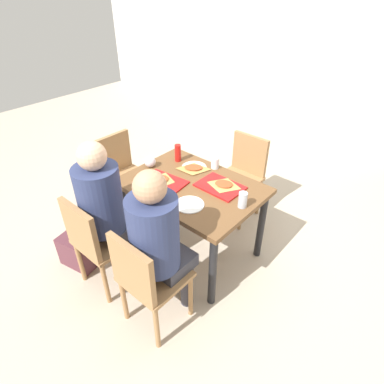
% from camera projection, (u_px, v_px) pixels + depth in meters
% --- Properties ---
extents(ground_plane, '(10.00, 10.00, 0.02)m').
position_uv_depth(ground_plane, '(192.00, 249.00, 3.03)').
color(ground_plane, '#B7A893').
extents(back_wall, '(10.00, 0.10, 2.80)m').
position_uv_depth(back_wall, '(351.00, 41.00, 4.22)').
color(back_wall, silver).
rests_on(back_wall, ground_plane).
extents(main_table, '(1.11, 0.80, 0.72)m').
position_uv_depth(main_table, '(192.00, 195.00, 2.67)').
color(main_table, brown).
rests_on(main_table, ground_plane).
extents(chair_near_left, '(0.40, 0.40, 0.85)m').
position_uv_depth(chair_near_left, '(95.00, 239.00, 2.41)').
color(chair_near_left, '#9E7247').
rests_on(chair_near_left, ground_plane).
extents(chair_near_right, '(0.40, 0.40, 0.85)m').
position_uv_depth(chair_near_right, '(146.00, 277.00, 2.11)').
color(chair_near_right, '#9E7247').
rests_on(chair_near_right, ground_plane).
extents(chair_far_side, '(0.40, 0.40, 0.85)m').
position_uv_depth(chair_far_side, '(243.00, 171.00, 3.23)').
color(chair_far_side, '#9E7247').
rests_on(chair_far_side, ground_plane).
extents(chair_left_end, '(0.40, 0.40, 0.85)m').
position_uv_depth(chair_left_end, '(122.00, 170.00, 3.25)').
color(chair_left_end, '#9E7247').
rests_on(chair_left_end, ground_plane).
extents(person_in_red, '(0.32, 0.42, 1.26)m').
position_uv_depth(person_in_red, '(106.00, 205.00, 2.36)').
color(person_in_red, '#383842').
rests_on(person_in_red, ground_plane).
extents(person_in_brown_jacket, '(0.32, 0.42, 1.26)m').
position_uv_depth(person_in_brown_jacket, '(159.00, 239.00, 2.05)').
color(person_in_brown_jacket, '#383842').
rests_on(person_in_brown_jacket, ground_plane).
extents(tray_red_near, '(0.39, 0.30, 0.02)m').
position_uv_depth(tray_red_near, '(163.00, 182.00, 2.63)').
color(tray_red_near, red).
rests_on(tray_red_near, main_table).
extents(tray_red_far, '(0.36, 0.26, 0.02)m').
position_uv_depth(tray_red_far, '(220.00, 186.00, 2.58)').
color(tray_red_far, red).
rests_on(tray_red_far, main_table).
extents(paper_plate_center, '(0.22, 0.22, 0.01)m').
position_uv_depth(paper_plate_center, '(194.00, 167.00, 2.84)').
color(paper_plate_center, white).
rests_on(paper_plate_center, main_table).
extents(paper_plate_near_edge, '(0.22, 0.22, 0.01)m').
position_uv_depth(paper_plate_near_edge, '(190.00, 205.00, 2.39)').
color(paper_plate_near_edge, white).
rests_on(paper_plate_near_edge, main_table).
extents(pizza_slice_a, '(0.23, 0.24, 0.02)m').
position_uv_depth(pizza_slice_a, '(161.00, 180.00, 2.64)').
color(pizza_slice_a, tan).
rests_on(pizza_slice_a, tray_red_near).
extents(pizza_slice_b, '(0.25, 0.23, 0.02)m').
position_uv_depth(pizza_slice_b, '(224.00, 184.00, 2.58)').
color(pizza_slice_b, tan).
rests_on(pizza_slice_b, tray_red_far).
extents(pizza_slice_c, '(0.27, 0.26, 0.02)m').
position_uv_depth(pizza_slice_c, '(193.00, 168.00, 2.81)').
color(pizza_slice_c, '#C68C47').
rests_on(pizza_slice_c, paper_plate_center).
extents(plastic_cup_a, '(0.07, 0.07, 0.10)m').
position_uv_depth(plastic_cup_a, '(215.00, 163.00, 2.82)').
color(plastic_cup_a, white).
rests_on(plastic_cup_a, main_table).
extents(plastic_cup_b, '(0.07, 0.07, 0.10)m').
position_uv_depth(plastic_cup_b, '(165.00, 199.00, 2.36)').
color(plastic_cup_b, white).
rests_on(plastic_cup_b, main_table).
extents(soda_can, '(0.07, 0.07, 0.12)m').
position_uv_depth(soda_can, '(243.00, 200.00, 2.34)').
color(soda_can, '#B7BCC6').
rests_on(soda_can, main_table).
extents(condiment_bottle, '(0.06, 0.06, 0.16)m').
position_uv_depth(condiment_bottle, '(178.00, 153.00, 2.91)').
color(condiment_bottle, red).
rests_on(condiment_bottle, main_table).
extents(foil_bundle, '(0.10, 0.10, 0.10)m').
position_uv_depth(foil_bundle, '(150.00, 162.00, 2.84)').
color(foil_bundle, silver).
rests_on(foil_bundle, main_table).
extents(handbag, '(0.35, 0.22, 0.28)m').
position_uv_depth(handbag, '(77.00, 253.00, 2.79)').
color(handbag, '#592D38').
rests_on(handbag, ground_plane).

